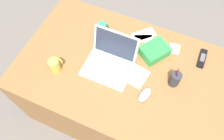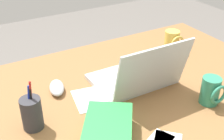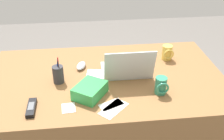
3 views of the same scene
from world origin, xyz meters
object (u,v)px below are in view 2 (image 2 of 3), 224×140
(snack_bag, at_px, (108,129))
(laptop, at_px, (138,76))
(coffee_mug_tall, at_px, (172,41))
(computer_mouse, at_px, (57,88))
(pen_holder, at_px, (32,113))
(coffee_mug_white, at_px, (211,91))

(snack_bag, bearing_deg, laptop, -139.98)
(coffee_mug_tall, bearing_deg, snack_bag, 34.00)
(computer_mouse, relative_size, coffee_mug_tall, 1.06)
(coffee_mug_tall, xyz_separation_m, pen_holder, (0.78, 0.22, 0.00))
(laptop, distance_m, pen_holder, 0.45)
(coffee_mug_white, bearing_deg, computer_mouse, -37.34)
(computer_mouse, height_order, coffee_mug_white, coffee_mug_white)
(computer_mouse, xyz_separation_m, pen_holder, (0.15, 0.17, 0.04))
(coffee_mug_tall, height_order, pen_holder, pen_holder)
(laptop, height_order, coffee_mug_tall, laptop)
(computer_mouse, relative_size, pen_holder, 0.64)
(computer_mouse, distance_m, coffee_mug_white, 0.60)
(laptop, relative_size, pen_holder, 1.82)
(computer_mouse, bearing_deg, coffee_mug_white, 158.77)
(pen_holder, bearing_deg, computer_mouse, -131.15)
(pen_holder, bearing_deg, snack_bag, 138.22)
(laptop, distance_m, coffee_mug_white, 0.29)
(coffee_mug_white, bearing_deg, pen_holder, -17.46)
(coffee_mug_white, relative_size, pen_holder, 0.59)
(coffee_mug_white, bearing_deg, coffee_mug_tall, -111.01)
(snack_bag, bearing_deg, computer_mouse, -81.91)
(laptop, xyz_separation_m, coffee_mug_tall, (-0.33, -0.18, 0.01))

